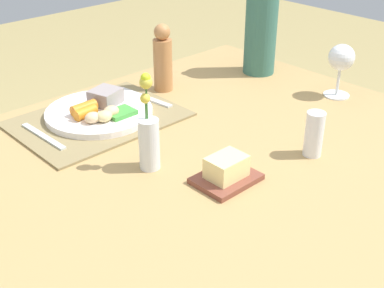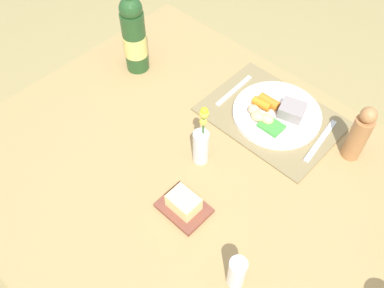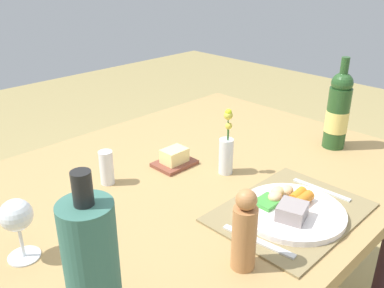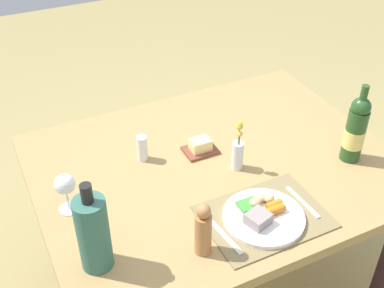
# 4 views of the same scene
# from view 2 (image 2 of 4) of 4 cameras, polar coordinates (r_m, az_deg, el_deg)

# --- Properties ---
(ground_plane) EXTENTS (8.00, 8.00, 0.00)m
(ground_plane) POSITION_cam_2_polar(r_m,az_deg,el_deg) (1.86, 1.03, -18.00)
(ground_plane) COLOR tan
(dining_table) EXTENTS (1.36, 1.07, 0.76)m
(dining_table) POSITION_cam_2_polar(r_m,az_deg,el_deg) (1.24, 1.49, -7.18)
(dining_table) COLOR #A88651
(dining_table) RESTS_ON ground_plane
(placemat) EXTENTS (0.41, 0.30, 0.01)m
(placemat) POSITION_cam_2_polar(r_m,az_deg,el_deg) (1.34, 10.74, 3.74)
(placemat) COLOR olive
(placemat) RESTS_ON dining_table
(dinner_plate) EXTENTS (0.28, 0.28, 0.06)m
(dinner_plate) POSITION_cam_2_polar(r_m,az_deg,el_deg) (1.33, 11.47, 4.09)
(dinner_plate) COLOR white
(dinner_plate) RESTS_ON placemat
(fork) EXTENTS (0.04, 0.19, 0.00)m
(fork) POSITION_cam_2_polar(r_m,az_deg,el_deg) (1.31, 17.07, 0.44)
(fork) COLOR silver
(fork) RESTS_ON placemat
(knife) EXTENTS (0.02, 0.18, 0.00)m
(knife) POSITION_cam_2_polar(r_m,az_deg,el_deg) (1.40, 5.74, 7.25)
(knife) COLOR silver
(knife) RESTS_ON placemat
(butter_dish) EXTENTS (0.13, 0.10, 0.06)m
(butter_dish) POSITION_cam_2_polar(r_m,az_deg,el_deg) (1.11, -1.13, -8.26)
(butter_dish) COLOR brown
(butter_dish) RESTS_ON dining_table
(pepper_mill) EXTENTS (0.05, 0.05, 0.19)m
(pepper_mill) POSITION_cam_2_polar(r_m,az_deg,el_deg) (1.25, 21.79, 1.24)
(pepper_mill) COLOR #B47744
(pepper_mill) RESTS_ON dining_table
(flower_vase) EXTENTS (0.05, 0.05, 0.22)m
(flower_vase) POSITION_cam_2_polar(r_m,az_deg,el_deg) (1.16, 1.26, 0.17)
(flower_vase) COLOR silver
(flower_vase) RESTS_ON dining_table
(salt_shaker) EXTENTS (0.04, 0.04, 0.11)m
(salt_shaker) POSITION_cam_2_polar(r_m,az_deg,el_deg) (1.01, 6.10, -16.99)
(salt_shaker) COLOR white
(salt_shaker) RESTS_ON dining_table
(wine_bottle) EXTENTS (0.08, 0.08, 0.32)m
(wine_bottle) POSITION_cam_2_polar(r_m,az_deg,el_deg) (1.42, -7.87, 14.40)
(wine_bottle) COLOR #244C22
(wine_bottle) RESTS_ON dining_table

